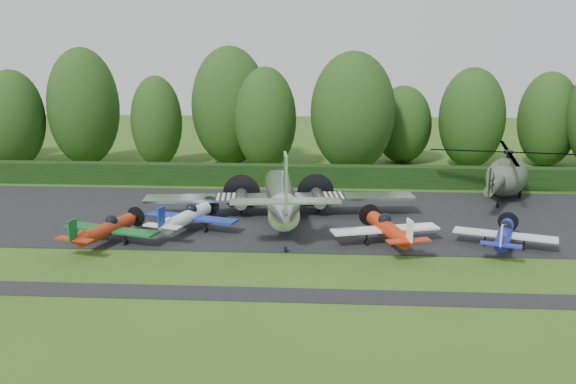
# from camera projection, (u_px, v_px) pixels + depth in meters

# --- Properties ---
(ground) EXTENTS (160.00, 160.00, 0.00)m
(ground) POSITION_uv_depth(u_px,v_px,m) (296.00, 259.00, 40.20)
(ground) COLOR #335A19
(ground) RESTS_ON ground
(apron) EXTENTS (70.00, 18.00, 0.01)m
(apron) POSITION_uv_depth(u_px,v_px,m) (302.00, 217.00, 49.91)
(apron) COLOR black
(apron) RESTS_ON ground
(taxiway_verge) EXTENTS (70.00, 2.00, 0.00)m
(taxiway_verge) POSITION_uv_depth(u_px,v_px,m) (290.00, 295.00, 34.36)
(taxiway_verge) COLOR black
(taxiway_verge) RESTS_ON ground
(hedgerow) EXTENTS (90.00, 1.60, 2.00)m
(hedgerow) POSITION_uv_depth(u_px,v_px,m) (307.00, 186.00, 60.60)
(hedgerow) COLOR black
(hedgerow) RESTS_ON ground
(transport_plane) EXTENTS (20.85, 15.99, 6.68)m
(transport_plane) POSITION_uv_depth(u_px,v_px,m) (280.00, 197.00, 48.43)
(transport_plane) COLOR silver
(transport_plane) RESTS_ON ground
(light_plane_red) EXTENTS (6.83, 7.18, 2.62)m
(light_plane_red) POSITION_uv_depth(u_px,v_px,m) (107.00, 229.00, 42.79)
(light_plane_red) COLOR #9B290E
(light_plane_red) RESTS_ON ground
(light_plane_white) EXTENTS (7.04, 7.40, 2.70)m
(light_plane_white) POSITION_uv_depth(u_px,v_px,m) (187.00, 217.00, 45.63)
(light_plane_white) COLOR silver
(light_plane_white) RESTS_ON ground
(light_plane_orange) EXTENTS (7.35, 7.73, 2.82)m
(light_plane_orange) POSITION_uv_depth(u_px,v_px,m) (388.00, 229.00, 42.56)
(light_plane_orange) COLOR #BB280B
(light_plane_orange) RESTS_ON ground
(light_plane_blue) EXTENTS (6.57, 6.91, 2.53)m
(light_plane_blue) POSITION_uv_depth(u_px,v_px,m) (504.00, 234.00, 41.75)
(light_plane_blue) COLOR #1A1F9C
(light_plane_blue) RESTS_ON ground
(helicopter) EXTENTS (13.14, 15.38, 4.23)m
(helicopter) POSITION_uv_depth(u_px,v_px,m) (507.00, 173.00, 55.03)
(helicopter) COLOR #3C4938
(helicopter) RESTS_ON ground
(tree_0) EXTENTS (8.40, 8.40, 12.95)m
(tree_0) POSITION_uv_depth(u_px,v_px,m) (230.00, 106.00, 70.16)
(tree_0) COLOR black
(tree_0) RESTS_ON ground
(tree_1) EXTENTS (6.43, 6.43, 10.27)m
(tree_1) POSITION_uv_depth(u_px,v_px,m) (548.00, 120.00, 69.27)
(tree_1) COLOR black
(tree_1) RESTS_ON ground
(tree_2) EXTENTS (6.36, 6.36, 8.64)m
(tree_2) POSITION_uv_depth(u_px,v_px,m) (403.00, 125.00, 71.48)
(tree_2) COLOR black
(tree_2) RESTS_ON ground
(tree_3) EXTENTS (5.49, 5.49, 9.86)m
(tree_3) POSITION_uv_depth(u_px,v_px,m) (157.00, 122.00, 69.02)
(tree_3) COLOR black
(tree_3) RESTS_ON ground
(tree_4) EXTENTS (6.49, 6.49, 10.86)m
(tree_4) POSITION_uv_depth(u_px,v_px,m) (265.00, 119.00, 67.11)
(tree_4) COLOR black
(tree_4) RESTS_ON ground
(tree_5) EXTENTS (8.73, 8.73, 12.47)m
(tree_5) POSITION_uv_depth(u_px,v_px,m) (353.00, 112.00, 66.13)
(tree_5) COLOR black
(tree_5) RESTS_ON ground
(tree_6) EXTENTS (7.70, 7.70, 12.82)m
(tree_6) POSITION_uv_depth(u_px,v_px,m) (83.00, 107.00, 69.73)
(tree_6) COLOR black
(tree_6) RESTS_ON ground
(tree_9) EXTENTS (6.74, 6.74, 10.51)m
(tree_9) POSITION_uv_depth(u_px,v_px,m) (13.00, 119.00, 68.69)
(tree_9) COLOR black
(tree_9) RESTS_ON ground
(tree_10) EXTENTS (7.00, 7.00, 10.74)m
(tree_10) POSITION_uv_depth(u_px,v_px,m) (472.00, 118.00, 68.38)
(tree_10) COLOR black
(tree_10) RESTS_ON ground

